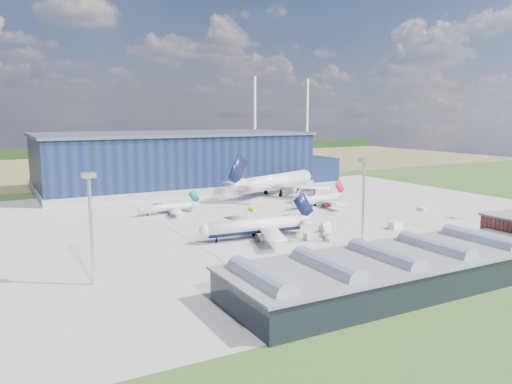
% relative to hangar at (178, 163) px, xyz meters
% --- Properties ---
extents(ground, '(600.00, 600.00, 0.00)m').
position_rel_hangar_xyz_m(ground, '(-2.81, -94.80, -11.62)').
color(ground, '#2E541F').
rests_on(ground, ground).
extents(apron, '(220.00, 160.00, 0.08)m').
position_rel_hangar_xyz_m(apron, '(-2.81, -84.80, -11.59)').
color(apron, '#A3A39E').
rests_on(apron, ground).
extents(farmland, '(600.00, 220.00, 0.01)m').
position_rel_hangar_xyz_m(farmland, '(-2.81, 125.20, -11.62)').
color(farmland, olive).
rests_on(farmland, ground).
extents(treeline, '(600.00, 8.00, 8.00)m').
position_rel_hangar_xyz_m(treeline, '(-2.81, 205.20, -7.62)').
color(treeline, black).
rests_on(treeline, ground).
extents(hangar, '(145.00, 62.00, 26.10)m').
position_rel_hangar_xyz_m(hangar, '(0.00, 0.00, 0.00)').
color(hangar, '#101937').
rests_on(hangar, ground).
extents(glass_concourse, '(78.00, 23.00, 8.60)m').
position_rel_hangar_xyz_m(glass_concourse, '(-9.26, -154.80, -7.93)').
color(glass_concourse, black).
rests_on(glass_concourse, ground).
extents(light_mast_west, '(2.60, 2.60, 23.00)m').
position_rel_hangar_xyz_m(light_mast_west, '(-62.81, -124.80, 3.82)').
color(light_mast_west, silver).
rests_on(light_mast_west, ground).
extents(light_mast_center, '(2.60, 2.60, 23.00)m').
position_rel_hangar_xyz_m(light_mast_center, '(7.19, -124.80, 3.82)').
color(light_mast_center, silver).
rests_on(light_mast_center, ground).
extents(airliner_navy, '(38.28, 37.57, 11.63)m').
position_rel_hangar_xyz_m(airliner_navy, '(-16.14, -106.80, -5.80)').
color(airliner_navy, silver).
rests_on(airliner_navy, ground).
extents(airliner_red, '(32.76, 32.27, 9.20)m').
position_rel_hangar_xyz_m(airliner_red, '(27.74, -75.19, -7.02)').
color(airliner_red, silver).
rests_on(airliner_red, ground).
extents(airliner_widebody, '(73.77, 73.10, 18.50)m').
position_rel_hangar_xyz_m(airliner_widebody, '(28.57, -43.43, -2.36)').
color(airliner_widebody, silver).
rests_on(airliner_widebody, ground).
extents(airliner_regional, '(24.08, 23.60, 7.53)m').
position_rel_hangar_xyz_m(airliner_regional, '(-25.98, -61.42, -7.85)').
color(airliner_regional, silver).
rests_on(airliner_regional, ground).
extents(gse_tug_b, '(3.32, 3.37, 1.23)m').
position_rel_hangar_xyz_m(gse_tug_b, '(-34.38, -136.85, -11.00)').
color(gse_tug_b, yellow).
rests_on(gse_tug_b, ground).
extents(gse_van_a, '(5.18, 2.53, 2.20)m').
position_rel_hangar_xyz_m(gse_van_a, '(-2.37, -115.59, -10.52)').
color(gse_van_a, silver).
rests_on(gse_van_a, ground).
extents(gse_cart_a, '(2.18, 3.10, 1.29)m').
position_rel_hangar_xyz_m(gse_cart_a, '(56.51, -99.54, -10.97)').
color(gse_cart_a, silver).
rests_on(gse_cart_a, ground).
extents(gse_tug_c, '(2.30, 3.28, 1.33)m').
position_rel_hangar_xyz_m(gse_tug_c, '(2.55, -70.87, -10.95)').
color(gse_tug_c, yellow).
rests_on(gse_tug_c, ground).
extents(gse_van_c, '(5.05, 3.06, 2.27)m').
position_rel_hangar_xyz_m(gse_van_c, '(27.39, -116.46, -10.48)').
color(gse_van_c, silver).
rests_on(gse_van_c, ground).
extents(airstair, '(3.88, 5.77, 3.43)m').
position_rel_hangar_xyz_m(airstair, '(0.80, -116.74, -9.90)').
color(airstair, silver).
rests_on(airstair, ground).
extents(car_a, '(3.86, 2.11, 1.25)m').
position_rel_hangar_xyz_m(car_a, '(18.98, -138.21, -10.99)').
color(car_a, '#99999E').
rests_on(car_a, ground).
extents(car_b, '(3.21, 1.22, 1.05)m').
position_rel_hangar_xyz_m(car_b, '(12.88, -142.80, -11.09)').
color(car_b, '#99999E').
rests_on(car_b, ground).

